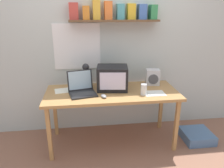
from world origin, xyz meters
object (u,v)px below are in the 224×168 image
Objects in this scene: desk_lamp at (86,73)px; space_heater at (153,77)px; corner_desk at (112,96)px; laptop at (82,88)px; floor_cushion at (197,136)px; crt_monitor at (112,78)px; juice_glass at (144,90)px; loose_paper_near_monitor at (66,90)px; printed_handout at (155,93)px; computer_mouse at (104,96)px.

space_heater is (0.89, 0.01, -0.09)m from desk_lamp.
space_heater reaches higher than corner_desk.
laptop reaches higher than floor_cushion.
crt_monitor is 0.35m from desk_lamp.
desk_lamp is 1.73m from floor_cushion.
laptop is 2.75× the size of juice_glass.
corner_desk is at bearing -92.47° from crt_monitor.
laptop is 0.24m from loose_paper_near_monitor.
crt_monitor reaches higher than loose_paper_near_monitor.
laptop reaches higher than printed_handout.
juice_glass reaches higher than floor_cushion.
loose_paper_near_monitor is at bearing -162.56° from desk_lamp.
printed_handout reaches higher than corner_desk.
loose_paper_near_monitor is (-0.27, -0.07, -0.19)m from desk_lamp.
desk_lamp reaches higher than floor_cushion.
laptop reaches higher than juice_glass.
computer_mouse is (0.19, -0.36, -0.18)m from desk_lamp.
crt_monitor reaches higher than computer_mouse.
corner_desk is 3.98× the size of crt_monitor.
crt_monitor is at bearing 0.81° from laptop.
printed_handout is (0.14, 0.02, -0.06)m from juice_glass.
loose_paper_near_monitor is at bearing 167.61° from printed_handout.
loose_paper_near_monitor is 0.76× the size of floor_cushion.
floor_cushion is (0.79, 0.04, -0.73)m from juice_glass.
crt_monitor is 3.11× the size of juice_glass.
floor_cushion is at bearing -19.06° from space_heater.
space_heater is 1.01m from floor_cushion.
printed_handout is 0.66× the size of floor_cushion.
crt_monitor is 1.08× the size of floor_cushion.
loose_paper_near_monitor is at bearing 172.89° from floor_cushion.
printed_handout is (1.09, -0.24, 0.00)m from loose_paper_near_monitor.
floor_cushion is at bearing 3.06° from juice_glass.
space_heater is at bearing 58.15° from juice_glass.
crt_monitor reaches higher than laptop.
space_heater is at bearing 18.00° from crt_monitor.
printed_handout is (-0.07, -0.33, -0.10)m from space_heater.
laptop is 0.98m from space_heater.
space_heater is (0.58, 0.20, 0.17)m from corner_desk.
floor_cushion is at bearing -9.13° from desk_lamp.
laptop is at bearing 146.05° from computer_mouse.
crt_monitor is 0.43m from juice_glass.
space_heater reaches higher than floor_cushion.
laptop is at bearing 176.14° from floor_cushion.
loose_paper_near_monitor is (-0.59, 0.02, -0.15)m from crt_monitor.
printed_handout is at bearing -20.43° from laptop.
laptop is 0.90m from printed_handout.
juice_glass is 0.53× the size of printed_handout.
juice_glass is 1.08m from floor_cushion.
space_heater is (0.21, 0.35, 0.05)m from juice_glass.
computer_mouse reaches higher than printed_handout.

